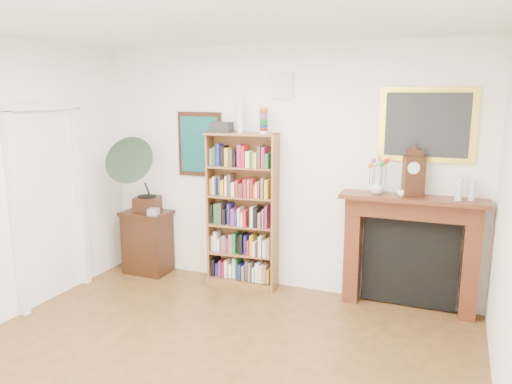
# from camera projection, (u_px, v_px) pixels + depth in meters

# --- Properties ---
(room) EXTENTS (4.51, 5.01, 2.81)m
(room) POSITION_uv_depth(u_px,v_px,m) (163.00, 221.00, 3.46)
(room) COLOR #533219
(room) RESTS_ON ground
(door_casing) EXTENTS (0.08, 1.02, 2.17)m
(door_casing) POSITION_uv_depth(u_px,v_px,m) (50.00, 188.00, 5.39)
(door_casing) COLOR white
(door_casing) RESTS_ON left_wall
(teal_poster) EXTENTS (0.58, 0.04, 0.78)m
(teal_poster) POSITION_uv_depth(u_px,v_px,m) (200.00, 144.00, 6.05)
(teal_poster) COLOR black
(teal_poster) RESTS_ON back_wall
(small_picture) EXTENTS (0.26, 0.04, 0.30)m
(small_picture) POSITION_uv_depth(u_px,v_px,m) (282.00, 85.00, 5.52)
(small_picture) COLOR white
(small_picture) RESTS_ON back_wall
(gilt_painting) EXTENTS (0.95, 0.04, 0.75)m
(gilt_painting) POSITION_uv_depth(u_px,v_px,m) (427.00, 125.00, 5.03)
(gilt_painting) COLOR gold
(gilt_painting) RESTS_ON back_wall
(bookshelf) EXTENTS (0.87, 0.38, 2.10)m
(bookshelf) POSITION_uv_depth(u_px,v_px,m) (242.00, 202.00, 5.80)
(bookshelf) COLOR brown
(bookshelf) RESTS_ON floor
(side_cabinet) EXTENTS (0.59, 0.43, 0.80)m
(side_cabinet) POSITION_uv_depth(u_px,v_px,m) (148.00, 242.00, 6.35)
(side_cabinet) COLOR black
(side_cabinet) RESTS_ON floor
(fireplace) EXTENTS (1.47, 0.37, 1.23)m
(fireplace) POSITION_uv_depth(u_px,v_px,m) (410.00, 242.00, 5.22)
(fireplace) COLOR #451E10
(fireplace) RESTS_ON floor
(gramophone) EXTENTS (0.73, 0.84, 0.96)m
(gramophone) POSITION_uv_depth(u_px,v_px,m) (138.00, 170.00, 6.05)
(gramophone) COLOR black
(gramophone) RESTS_ON side_cabinet
(cd_stack) EXTENTS (0.14, 0.14, 0.08)m
(cd_stack) POSITION_uv_depth(u_px,v_px,m) (154.00, 212.00, 6.08)
(cd_stack) COLOR #A6A6B1
(cd_stack) RESTS_ON side_cabinet
(mantel_clock) EXTENTS (0.24, 0.19, 0.48)m
(mantel_clock) POSITION_uv_depth(u_px,v_px,m) (414.00, 174.00, 5.02)
(mantel_clock) COLOR black
(mantel_clock) RESTS_ON fireplace
(flower_vase) EXTENTS (0.18, 0.18, 0.15)m
(flower_vase) POSITION_uv_depth(u_px,v_px,m) (377.00, 186.00, 5.19)
(flower_vase) COLOR silver
(flower_vase) RESTS_ON fireplace
(teacup) EXTENTS (0.11, 0.11, 0.08)m
(teacup) POSITION_uv_depth(u_px,v_px,m) (402.00, 193.00, 5.06)
(teacup) COLOR silver
(teacup) RESTS_ON fireplace
(bottle_left) EXTENTS (0.07, 0.07, 0.24)m
(bottle_left) POSITION_uv_depth(u_px,v_px,m) (459.00, 188.00, 4.86)
(bottle_left) COLOR silver
(bottle_left) RESTS_ON fireplace
(bottle_right) EXTENTS (0.06, 0.06, 0.20)m
(bottle_right) POSITION_uv_depth(u_px,v_px,m) (472.00, 190.00, 4.87)
(bottle_right) COLOR silver
(bottle_right) RESTS_ON fireplace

